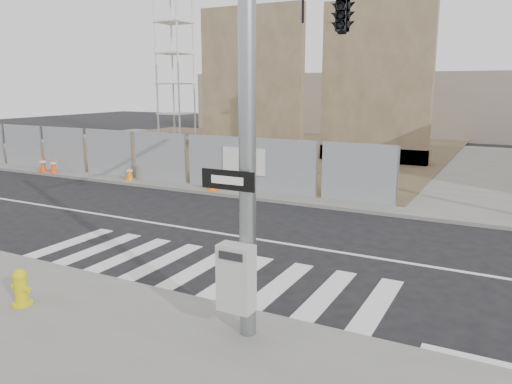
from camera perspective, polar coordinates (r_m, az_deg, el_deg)
The scene contains 12 objects.
ground at distance 13.37m, azimuth -0.47°, elevation -5.34°, with size 100.00×100.00×0.00m, color black.
sidewalk_far at distance 26.25m, azimuth 14.14°, elevation 3.08°, with size 50.00×20.00×0.12m, color slate.
signal_pole at distance 9.88m, azimuth 6.97°, elevation 16.51°, with size 0.96×5.87×7.00m.
chain_link_fence at distance 23.00m, azimuth -16.82°, elevation 4.37°, with size 24.60×0.04×2.00m, color gray.
concrete_wall_left at distance 27.60m, azimuth -0.47°, elevation 10.78°, with size 6.00×1.30×8.00m.
concrete_wall_right at distance 26.16m, azimuth 13.48°, elevation 10.39°, with size 5.50×1.30×8.00m.
crane_tower at distance 35.56m, azimuth -9.45°, elevation 20.05°, with size 2.60×2.60×18.15m.
fire_hydrant at distance 10.04m, azimuth -25.27°, elevation -9.83°, with size 0.42×0.38×0.68m.
traffic_cone_a at distance 24.87m, azimuth -23.18°, elevation 2.95°, with size 0.46×0.46×0.73m.
traffic_cone_b at distance 24.34m, azimuth -22.13°, elevation 2.82°, with size 0.43×0.43×0.70m.
traffic_cone_c at distance 21.36m, azimuth -14.25°, elevation 2.11°, with size 0.45×0.45×0.66m.
traffic_cone_d at distance 18.77m, azimuth -5.01°, elevation 1.23°, with size 0.43×0.43×0.74m.
Camera 1 is at (6.03, -11.24, 4.00)m, focal length 35.00 mm.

